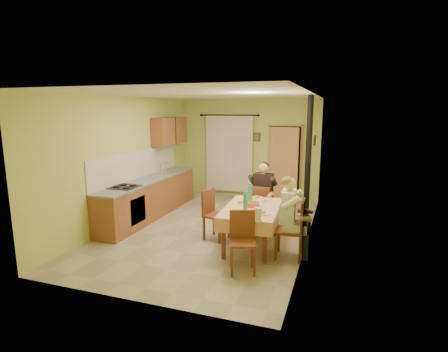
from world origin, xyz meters
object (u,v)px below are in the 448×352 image
at_px(chair_left, 216,225).
at_px(man_right, 290,208).
at_px(chair_far, 262,214).
at_px(stove_flue, 307,182).
at_px(chair_right, 290,241).
at_px(dining_table, 251,227).
at_px(chair_near, 242,254).
at_px(man_far, 263,187).

xyz_separation_m(chair_left, man_right, (1.49, -0.42, 0.59)).
relative_size(chair_far, stove_flue, 0.33).
relative_size(chair_right, man_right, 0.74).
xyz_separation_m(chair_left, stove_flue, (1.61, 1.11, 0.73)).
xyz_separation_m(dining_table, chair_right, (0.75, -0.25, -0.09)).
bearing_deg(stove_flue, chair_near, -107.66).
xyz_separation_m(man_far, man_right, (0.78, -1.40, 0.00)).
bearing_deg(man_far, chair_left, -124.03).
height_order(dining_table, chair_right, chair_right).
relative_size(chair_near, man_right, 0.69).
bearing_deg(stove_flue, chair_left, -145.59).
relative_size(man_right, stove_flue, 0.50).
bearing_deg(chair_far, chair_right, -58.21).
height_order(chair_left, man_right, man_right).
height_order(chair_right, chair_left, chair_right).
xyz_separation_m(chair_right, man_right, (-0.02, -0.00, 0.59)).
xyz_separation_m(chair_right, chair_left, (-1.51, 0.42, -0.00)).
relative_size(chair_right, stove_flue, 0.37).
bearing_deg(man_far, stove_flue, 9.47).
distance_m(chair_near, chair_left, 1.48).
distance_m(chair_near, stove_flue, 2.52).
bearing_deg(stove_flue, dining_table, -123.87).
bearing_deg(chair_near, man_right, -147.80).
bearing_deg(man_right, chair_near, 139.23).
distance_m(chair_left, man_right, 1.66).
bearing_deg(dining_table, stove_flue, 52.49).
distance_m(chair_right, chair_left, 1.57).
distance_m(chair_near, chair_right, 1.00).
bearing_deg(chair_far, chair_left, -124.35).
bearing_deg(chair_left, dining_table, 90.70).
height_order(man_right, stove_flue, stove_flue).
distance_m(chair_far, chair_right, 1.60).
distance_m(dining_table, man_right, 0.92).
height_order(chair_left, stove_flue, stove_flue).
bearing_deg(chair_far, dining_table, -85.55).
bearing_deg(dining_table, chair_right, -22.30).
bearing_deg(chair_near, man_far, -104.97).
relative_size(chair_left, man_far, 0.70).
bearing_deg(chair_left, chair_right, 87.37).
relative_size(chair_left, stove_flue, 0.35).
height_order(chair_right, man_far, man_far).
bearing_deg(man_far, dining_table, -85.60).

